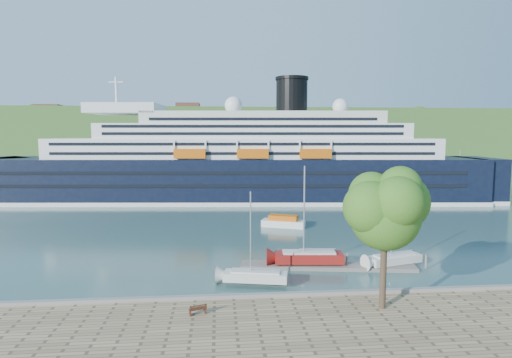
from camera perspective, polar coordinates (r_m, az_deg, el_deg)
The scene contains 11 objects.
ground at distance 37.38m, azimuth 9.27°, elevation -16.31°, with size 400.00×400.00×0.00m, color #284847.
far_hillside at distance 178.70m, azimuth -2.33°, elevation 5.27°, with size 400.00×50.00×24.00m, color #396327.
quay_coping at distance 36.78m, azimuth 9.38°, elevation -14.77°, with size 220.00×0.50×0.30m, color slate.
cruise_ship at distance 91.04m, azimuth -3.00°, elevation 5.29°, with size 116.47×16.96×26.15m, color black, non-canonical shape.
park_bench at distance 32.94m, azimuth -7.79°, elevation -16.75°, with size 1.34×0.55×0.86m, color #4F2716, non-canonical shape.
promenade_tree at distance 33.52m, azimuth 16.76°, elevation -6.86°, with size 7.04×7.04×11.66m, color #245917, non-canonical shape.
floating_pontoon at distance 46.81m, azimuth 9.50°, elevation -11.42°, with size 18.40×2.25×0.41m, color gray, non-canonical shape.
sailboat_white_near at distance 40.11m, azimuth -0.07°, elevation -8.29°, with size 6.57×1.83×8.49m, color silver, non-canonical shape.
sailboat_red at distance 45.68m, azimuth 7.12°, elevation -5.38°, with size 8.01×2.23×10.35m, color maroon, non-canonical shape.
sailboat_white_far at distance 47.84m, azimuth 18.10°, elevation -6.20°, with size 6.64×1.84×8.58m, color silver, non-canonical shape.
tender_launch at distance 65.95m, azimuth 3.66°, elevation -5.61°, with size 6.60×2.26×1.82m, color #CC580C, non-canonical shape.
Camera 1 is at (-8.81, -33.47, 14.11)m, focal length 30.00 mm.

